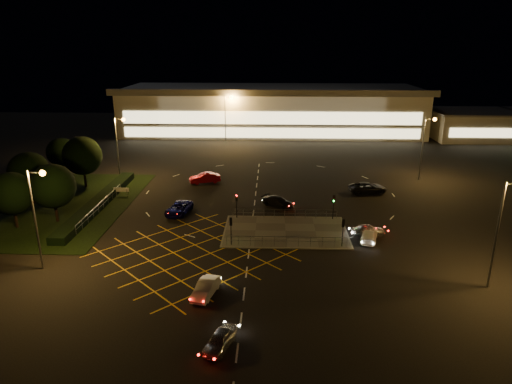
{
  "coord_description": "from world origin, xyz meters",
  "views": [
    {
      "loc": [
        0.35,
        -51.27,
        21.15
      ],
      "look_at": [
        -1.76,
        6.66,
        2.0
      ],
      "focal_mm": 32.0,
      "sensor_mm": 36.0,
      "label": 1
    }
  ],
  "objects_px": {
    "signal_ne": "(334,202)",
    "car_near_silver": "(220,340)",
    "car_left_blue": "(179,208)",
    "car_circ_red": "(205,178)",
    "signal_nw": "(237,201)",
    "car_queue_white": "(206,288)",
    "signal_se": "(343,227)",
    "car_right_silver": "(369,230)",
    "car_east_grey": "(368,188)",
    "signal_sw": "(231,225)",
    "car_approach_white": "(369,236)",
    "car_far_dkgrey": "(278,202)"
  },
  "relations": [
    {
      "from": "signal_sw",
      "to": "car_queue_white",
      "type": "height_order",
      "value": "signal_sw"
    },
    {
      "from": "car_near_silver",
      "to": "car_right_silver",
      "type": "relative_size",
      "value": 0.99
    },
    {
      "from": "signal_sw",
      "to": "car_right_silver",
      "type": "relative_size",
      "value": 0.85
    },
    {
      "from": "signal_ne",
      "to": "car_circ_red",
      "type": "relative_size",
      "value": 0.66
    },
    {
      "from": "car_queue_white",
      "to": "car_right_silver",
      "type": "distance_m",
      "value": 21.67
    },
    {
      "from": "car_queue_white",
      "to": "car_east_grey",
      "type": "bearing_deg",
      "value": 69.27
    },
    {
      "from": "signal_sw",
      "to": "car_approach_white",
      "type": "distance_m",
      "value": 15.44
    },
    {
      "from": "car_queue_white",
      "to": "car_circ_red",
      "type": "xyz_separation_m",
      "value": [
        -4.89,
        33.38,
        0.13
      ]
    },
    {
      "from": "signal_nw",
      "to": "car_left_blue",
      "type": "relative_size",
      "value": 0.61
    },
    {
      "from": "car_left_blue",
      "to": "car_circ_red",
      "type": "height_order",
      "value": "car_circ_red"
    },
    {
      "from": "car_far_dkgrey",
      "to": "signal_se",
      "type": "bearing_deg",
      "value": -117.92
    },
    {
      "from": "car_far_dkgrey",
      "to": "signal_ne",
      "type": "bearing_deg",
      "value": -90.65
    },
    {
      "from": "car_far_dkgrey",
      "to": "signal_nw",
      "type": "bearing_deg",
      "value": 165.72
    },
    {
      "from": "car_approach_white",
      "to": "car_far_dkgrey",
      "type": "bearing_deg",
      "value": -31.52
    },
    {
      "from": "car_left_blue",
      "to": "car_far_dkgrey",
      "type": "height_order",
      "value": "car_left_blue"
    },
    {
      "from": "car_left_blue",
      "to": "car_far_dkgrey",
      "type": "xyz_separation_m",
      "value": [
        12.84,
        3.19,
        -0.06
      ]
    },
    {
      "from": "signal_ne",
      "to": "car_queue_white",
      "type": "bearing_deg",
      "value": -126.09
    },
    {
      "from": "car_near_silver",
      "to": "car_right_silver",
      "type": "bearing_deg",
      "value": 74.14
    },
    {
      "from": "signal_se",
      "to": "car_right_silver",
      "type": "xyz_separation_m",
      "value": [
        3.5,
        3.37,
        -1.73
      ]
    },
    {
      "from": "car_right_silver",
      "to": "car_east_grey",
      "type": "distance_m",
      "value": 15.9
    },
    {
      "from": "signal_se",
      "to": "car_approach_white",
      "type": "bearing_deg",
      "value": -150.99
    },
    {
      "from": "car_queue_white",
      "to": "car_approach_white",
      "type": "height_order",
      "value": "car_queue_white"
    },
    {
      "from": "signal_nw",
      "to": "car_left_blue",
      "type": "bearing_deg",
      "value": 169.04
    },
    {
      "from": "car_queue_white",
      "to": "car_left_blue",
      "type": "bearing_deg",
      "value": 121.01
    },
    {
      "from": "signal_nw",
      "to": "car_approach_white",
      "type": "distance_m",
      "value": 16.54
    },
    {
      "from": "car_right_silver",
      "to": "car_approach_white",
      "type": "relative_size",
      "value": 0.88
    },
    {
      "from": "car_right_silver",
      "to": "car_approach_white",
      "type": "distance_m",
      "value": 1.59
    },
    {
      "from": "car_far_dkgrey",
      "to": "car_approach_white",
      "type": "height_order",
      "value": "car_far_dkgrey"
    },
    {
      "from": "car_left_blue",
      "to": "car_right_silver",
      "type": "height_order",
      "value": "car_left_blue"
    },
    {
      "from": "car_queue_white",
      "to": "signal_nw",
      "type": "bearing_deg",
      "value": 99.19
    },
    {
      "from": "car_right_silver",
      "to": "car_approach_white",
      "type": "bearing_deg",
      "value": 163.0
    },
    {
      "from": "signal_sw",
      "to": "car_near_silver",
      "type": "relative_size",
      "value": 0.86
    },
    {
      "from": "signal_ne",
      "to": "car_queue_white",
      "type": "xyz_separation_m",
      "value": [
        -13.32,
        -18.27,
        -1.7
      ]
    },
    {
      "from": "signal_sw",
      "to": "signal_nw",
      "type": "bearing_deg",
      "value": -90.0
    },
    {
      "from": "signal_sw",
      "to": "signal_nw",
      "type": "relative_size",
      "value": 1.0
    },
    {
      "from": "signal_ne",
      "to": "car_approach_white",
      "type": "distance_m",
      "value": 7.2
    },
    {
      "from": "car_circ_red",
      "to": "car_right_silver",
      "type": "bearing_deg",
      "value": 28.81
    },
    {
      "from": "car_near_silver",
      "to": "car_approach_white",
      "type": "height_order",
      "value": "car_near_silver"
    },
    {
      "from": "signal_se",
      "to": "car_east_grey",
      "type": "bearing_deg",
      "value": -108.79
    },
    {
      "from": "signal_nw",
      "to": "car_queue_white",
      "type": "distance_m",
      "value": 18.4
    },
    {
      "from": "signal_sw",
      "to": "car_circ_red",
      "type": "relative_size",
      "value": 0.66
    },
    {
      "from": "signal_ne",
      "to": "car_near_silver",
      "type": "relative_size",
      "value": 0.86
    },
    {
      "from": "signal_nw",
      "to": "car_approach_white",
      "type": "xyz_separation_m",
      "value": [
        15.24,
        -6.19,
        -1.75
      ]
    },
    {
      "from": "car_circ_red",
      "to": "car_approach_white",
      "type": "height_order",
      "value": "car_circ_red"
    },
    {
      "from": "signal_ne",
      "to": "signal_nw",
      "type": "bearing_deg",
      "value": 180.0
    },
    {
      "from": "signal_sw",
      "to": "car_east_grey",
      "type": "xyz_separation_m",
      "value": [
        18.46,
        18.99,
        -1.6
      ]
    },
    {
      "from": "signal_nw",
      "to": "car_near_silver",
      "type": "relative_size",
      "value": 0.86
    },
    {
      "from": "car_near_silver",
      "to": "car_circ_red",
      "type": "xyz_separation_m",
      "value": [
        -6.92,
        40.55,
        0.17
      ]
    },
    {
      "from": "car_left_blue",
      "to": "car_east_grey",
      "type": "distance_m",
      "value": 27.76
    },
    {
      "from": "signal_ne",
      "to": "car_far_dkgrey",
      "type": "height_order",
      "value": "signal_ne"
    }
  ]
}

